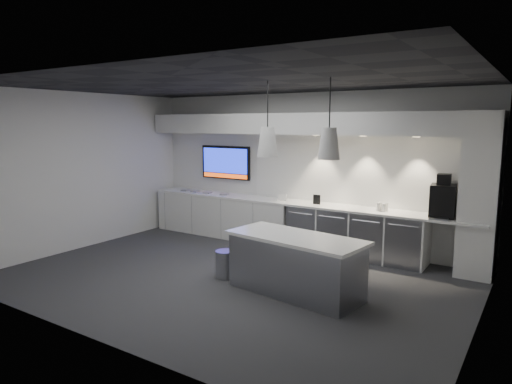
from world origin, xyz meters
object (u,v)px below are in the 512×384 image
Objects in this scene: bin at (225,264)px; coffee_machine at (443,199)px; wall_tv at (226,162)px; island at (295,264)px.

coffee_machine reaches higher than bin.
coffee_machine is (4.56, -0.25, -0.37)m from wall_tv.
wall_tv is at bearing 148.82° from island.
wall_tv is 0.60× the size of island.
wall_tv reaches higher than bin.
island is at bearing -38.86° from wall_tv.
wall_tv is at bearing 126.26° from bin.
bin is at bearing -53.74° from wall_tv.
wall_tv is at bearing 170.02° from coffee_machine.
coffee_machine is (2.75, 2.22, 0.97)m from bin.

